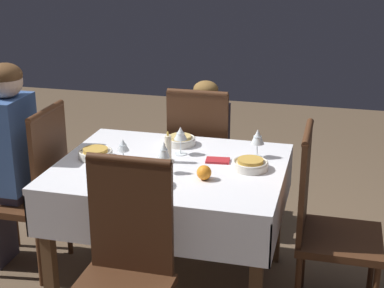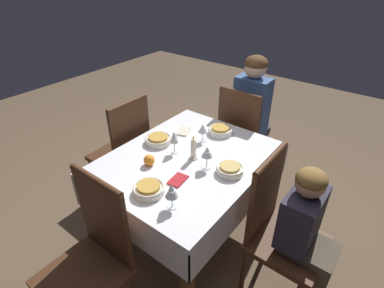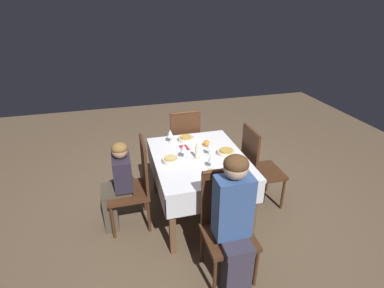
{
  "view_description": "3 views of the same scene",
  "coord_description": "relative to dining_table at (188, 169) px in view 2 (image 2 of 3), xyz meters",
  "views": [
    {
      "loc": [
        0.84,
        -2.8,
        1.89
      ],
      "look_at": [
        0.1,
        0.08,
        0.84
      ],
      "focal_mm": 55.0,
      "sensor_mm": 36.0,
      "label": 1
    },
    {
      "loc": [
        1.34,
        1.06,
        1.92
      ],
      "look_at": [
        -0.03,
        0.02,
        0.85
      ],
      "focal_mm": 28.0,
      "sensor_mm": 36.0,
      "label": 2
    },
    {
      "loc": [
        -2.7,
        0.8,
        2.29
      ],
      "look_at": [
        0.01,
        0.08,
        0.89
      ],
      "focal_mm": 28.0,
      "sensor_mm": 36.0,
      "label": 3
    }
  ],
  "objects": [
    {
      "name": "ground_plane",
      "position": [
        0.0,
        0.0,
        -0.64
      ],
      "size": [
        8.0,
        8.0,
        0.0
      ],
      "primitive_type": "plane",
      "color": "brown"
    },
    {
      "name": "dining_table",
      "position": [
        0.0,
        0.0,
        0.0
      ],
      "size": [
        1.21,
        0.97,
        0.74
      ],
      "color": "silver",
      "rests_on": "ground_plane"
    },
    {
      "name": "chair_west",
      "position": [
        -0.82,
        -0.01,
        -0.11
      ],
      "size": [
        0.43,
        0.42,
        1.0
      ],
      "rotation": [
        0.0,
        0.0,
        -1.57
      ],
      "color": "#472816",
      "rests_on": "ground_plane"
    },
    {
      "name": "chair_north",
      "position": [
        0.0,
        0.7,
        -0.11
      ],
      "size": [
        0.42,
        0.43,
        1.0
      ],
      "rotation": [
        0.0,
        0.0,
        3.14
      ],
      "color": "#472816",
      "rests_on": "ground_plane"
    },
    {
      "name": "chair_east",
      "position": [
        0.82,
        -0.02,
        -0.11
      ],
      "size": [
        0.43,
        0.42,
        1.0
      ],
      "rotation": [
        0.0,
        0.0,
        1.57
      ],
      "color": "#472816",
      "rests_on": "ground_plane"
    },
    {
      "name": "chair_south",
      "position": [
        -0.01,
        -0.7,
        -0.11
      ],
      "size": [
        0.42,
        0.43,
        1.0
      ],
      "color": "#472816",
      "rests_on": "ground_plane"
    },
    {
      "name": "person_adult_denim",
      "position": [
        -0.98,
        -0.01,
        0.06
      ],
      "size": [
        0.34,
        0.3,
        1.24
      ],
      "rotation": [
        0.0,
        0.0,
        -1.57
      ],
      "color": "#383342",
      "rests_on": "ground_plane"
    },
    {
      "name": "person_child_dark",
      "position": [
        0.0,
        0.88,
        -0.09
      ],
      "size": [
        0.3,
        0.33,
        1.01
      ],
      "rotation": [
        0.0,
        0.0,
        3.14
      ],
      "color": "#4C4233",
      "rests_on": "ground_plane"
    },
    {
      "name": "bowl_west",
      "position": [
        -0.43,
        -0.01,
        0.12
      ],
      "size": [
        0.19,
        0.19,
        0.06
      ],
      "color": "silver",
      "rests_on": "dining_table"
    },
    {
      "name": "wine_glass_west",
      "position": [
        -0.25,
        -0.05,
        0.2
      ],
      "size": [
        0.07,
        0.07,
        0.14
      ],
      "color": "white",
      "rests_on": "dining_table"
    },
    {
      "name": "bowl_north",
      "position": [
        -0.03,
        0.32,
        0.12
      ],
      "size": [
        0.18,
        0.18,
        0.06
      ],
      "color": "silver",
      "rests_on": "dining_table"
    },
    {
      "name": "wine_glass_north",
      "position": [
        0.01,
        0.17,
        0.21
      ],
      "size": [
        0.07,
        0.07,
        0.16
      ],
      "color": "white",
      "rests_on": "dining_table"
    },
    {
      "name": "bowl_east",
      "position": [
        0.42,
        0.04,
        0.12
      ],
      "size": [
        0.19,
        0.19,
        0.06
      ],
      "color": "silver",
      "rests_on": "dining_table"
    },
    {
      "name": "wine_glass_east",
      "position": [
        0.43,
        0.23,
        0.21
      ],
      "size": [
        0.07,
        0.07,
        0.16
      ],
      "color": "white",
      "rests_on": "dining_table"
    },
    {
      "name": "bowl_south",
      "position": [
        -0.02,
        -0.3,
        0.12
      ],
      "size": [
        0.2,
        0.2,
        0.06
      ],
      "color": "silver",
      "rests_on": "dining_table"
    },
    {
      "name": "wine_glass_south",
      "position": [
        0.0,
        -0.12,
        0.22
      ],
      "size": [
        0.06,
        0.06,
        0.17
      ],
      "color": "white",
      "rests_on": "dining_table"
    },
    {
      "name": "candle_centerpiece",
      "position": [
        -0.02,
        0.03,
        0.16
      ],
      "size": [
        0.07,
        0.07,
        0.18
      ],
      "color": "beige",
      "rests_on": "dining_table"
    },
    {
      "name": "orange_fruit",
      "position": [
        0.22,
        -0.15,
        0.13
      ],
      "size": [
        0.07,
        0.07,
        0.07
      ],
      "primitive_type": "sphere",
      "color": "orange",
      "rests_on": "dining_table"
    },
    {
      "name": "napkin_red_folded",
      "position": [
        0.23,
        0.11,
        0.1
      ],
      "size": [
        0.14,
        0.1,
        0.01
      ],
      "rotation": [
        0.0,
        0.0,
        0.11
      ],
      "color": "#AD2328",
      "rests_on": "dining_table"
    },
    {
      "name": "napkin_spare_side",
      "position": [
        -0.27,
        -0.25,
        0.1
      ],
      "size": [
        0.16,
        0.13,
        0.01
      ],
      "rotation": [
        0.0,
        0.0,
        0.4
      ],
      "color": "beige",
      "rests_on": "dining_table"
    }
  ]
}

